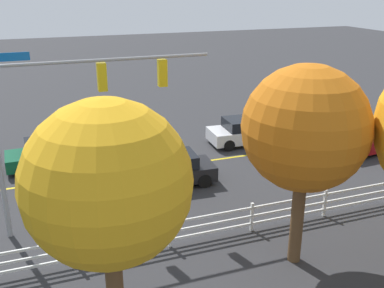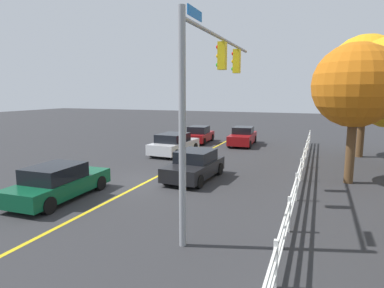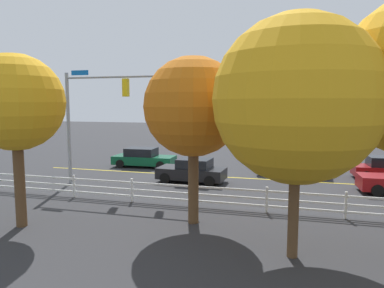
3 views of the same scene
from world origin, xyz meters
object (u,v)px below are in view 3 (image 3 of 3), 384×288
(car_2, at_px, (192,171))
(tree_4, at_px, (193,107))
(tree_1, at_px, (297,100))
(car_1, at_px, (143,158))
(car_0, at_px, (292,165))
(tree_0, at_px, (15,103))

(car_2, distance_m, tree_4, 8.50)
(car_2, distance_m, tree_1, 12.01)
(car_1, height_order, tree_1, tree_1)
(car_1, distance_m, car_2, 6.46)
(car_0, distance_m, tree_4, 12.33)
(tree_0, distance_m, tree_1, 10.29)
(car_1, height_order, tree_4, tree_4)
(car_0, relative_size, tree_1, 0.62)
(tree_1, height_order, tree_4, tree_1)
(car_0, height_order, tree_4, tree_4)
(car_1, height_order, car_2, car_2)
(tree_4, bearing_deg, car_2, -74.11)
(car_0, xyz_separation_m, tree_1, (-0.07, 13.36, 4.20))
(car_1, relative_size, tree_4, 0.71)
(car_1, bearing_deg, tree_0, -89.27)
(tree_1, distance_m, tree_4, 4.52)
(car_2, height_order, tree_0, tree_0)
(car_1, distance_m, tree_4, 13.93)
(tree_1, bearing_deg, tree_0, -0.50)
(tree_0, xyz_separation_m, tree_4, (-6.41, -2.22, -0.16))
(car_2, bearing_deg, tree_0, 68.11)
(car_1, relative_size, tree_0, 0.70)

